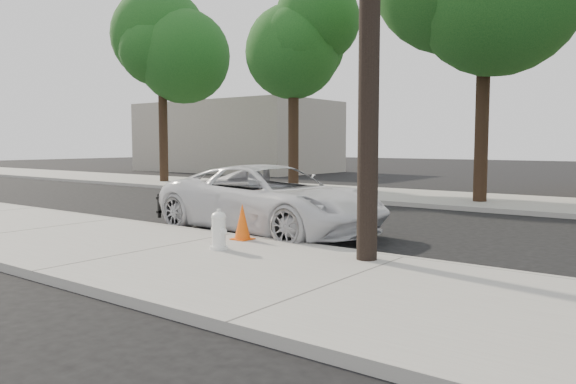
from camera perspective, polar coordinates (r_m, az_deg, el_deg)
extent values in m
plane|color=black|center=(13.66, 0.27, -3.74)|extent=(120.00, 120.00, 0.00)
cube|color=gray|center=(10.58, -13.92, -6.05)|extent=(90.00, 4.40, 0.15)
cube|color=gray|center=(21.03, 14.30, -0.61)|extent=(90.00, 5.00, 0.15)
cube|color=#9E9B93|center=(12.06, -5.74, -4.58)|extent=(90.00, 0.12, 0.16)
cube|color=gray|center=(41.70, -5.28, 5.56)|extent=(14.00, 8.00, 5.00)
cylinder|color=black|center=(29.02, -12.54, 5.52)|extent=(0.44, 0.44, 4.50)
sphere|color=#123F15|center=(29.30, -12.69, 12.87)|extent=(4.50, 4.50, 4.50)
sphere|color=#123F15|center=(28.75, -12.64, 15.45)|extent=(3.60, 3.60, 3.60)
cylinder|color=black|center=(23.66, 0.55, 5.48)|extent=(0.44, 0.44, 4.25)
sphere|color=#123F15|center=(23.95, 0.56, 13.95)|extent=(4.20, 4.20, 4.20)
sphere|color=#123F15|center=(23.50, 1.07, 16.90)|extent=(3.36, 3.36, 3.36)
cylinder|color=black|center=(19.58, 19.08, 6.04)|extent=(0.44, 0.44, 4.75)
sphere|color=#123F15|center=(20.07, 19.42, 17.46)|extent=(4.80, 4.80, 4.80)
imported|color=silver|center=(12.95, -1.77, -0.72)|extent=(5.86, 3.08, 1.57)
cylinder|color=white|center=(10.32, -7.03, -5.62)|extent=(0.33, 0.33, 0.06)
cylinder|color=white|center=(10.27, -7.04, -4.21)|extent=(0.25, 0.25, 0.57)
ellipsoid|color=white|center=(10.23, -7.06, -2.51)|extent=(0.27, 0.27, 0.19)
cylinder|color=white|center=(10.26, -7.04, -3.90)|extent=(0.37, 0.19, 0.11)
cylinder|color=white|center=(10.26, -7.04, -3.90)|extent=(0.19, 0.22, 0.15)
cube|color=#FD5B0D|center=(11.31, -4.65, -4.77)|extent=(0.38, 0.38, 0.02)
cone|color=#FD5B0D|center=(11.25, -4.66, -3.00)|extent=(0.34, 0.34, 0.72)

